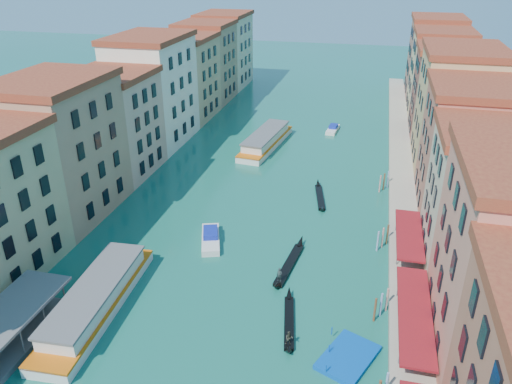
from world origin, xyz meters
TOP-DOWN VIEW (x-y plane):
  - left_bank_palazzos at (-26.00, 64.68)m, footprint 12.80×128.40m
  - right_bank_palazzos at (30.00, 65.00)m, footprint 12.80×128.40m
  - quay at (22.00, 65.00)m, footprint 4.00×140.00m
  - restaurant_awnings at (22.19, 23.00)m, footprint 3.20×44.55m
  - vaporetto_stop at (-16.00, 12.00)m, footprint 5.40×16.40m
  - mooring_poles_right at (19.10, 28.80)m, footprint 1.44×54.24m
  - vaporetto_near at (-10.57, 19.95)m, footprint 5.86×20.94m
  - vaporetto_far at (-3.78, 73.07)m, footprint 7.11×20.82m
  - gondola_fore at (8.11, 32.85)m, footprint 2.40×12.21m
  - gondola_right at (9.99, 22.25)m, footprint 2.63×10.54m
  - gondola_far at (9.47, 52.64)m, footprint 2.92×10.89m
  - motorboat_mid at (-3.09, 36.12)m, footprint 4.47×7.64m
  - motorboat_far at (8.23, 85.60)m, footprint 2.55×6.35m
  - blue_dock at (16.28, 18.83)m, footprint 6.19×7.26m

SIDE VIEW (x-z plane):
  - blue_dock at x=16.28m, z-range 0.00..0.51m
  - gondola_far at x=9.47m, z-range -0.46..1.09m
  - gondola_right at x=9.99m, z-range -0.65..1.46m
  - gondola_fore at x=8.11m, z-range -0.81..1.63m
  - motorboat_far at x=8.23m, z-range -0.14..1.14m
  - quay at x=22.00m, z-range 0.00..1.00m
  - motorboat_mid at x=-3.09m, z-range -0.17..1.34m
  - mooring_poles_right at x=19.10m, z-range -0.30..2.90m
  - vaporetto_far at x=-3.78m, z-range -0.15..2.88m
  - vaporetto_near at x=-10.57m, z-range -0.15..2.93m
  - vaporetto_stop at x=-16.00m, z-range -0.38..3.27m
  - restaurant_awnings at x=22.19m, z-range 1.43..4.55m
  - left_bank_palazzos at x=-26.00m, z-range -0.79..20.21m
  - right_bank_palazzos at x=30.00m, z-range -0.75..20.25m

